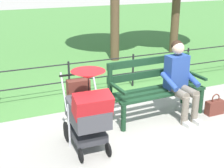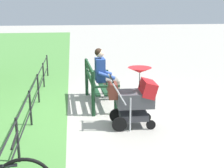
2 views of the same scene
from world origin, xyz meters
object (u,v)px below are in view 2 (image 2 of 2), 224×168
at_px(park_bench, 97,82).
at_px(person_on_bench, 104,73).
at_px(stroller, 135,97).
at_px(handbag, 110,87).

bearing_deg(park_bench, person_on_bench, 146.58).
xyz_separation_m(park_bench, person_on_bench, (-0.34, 0.22, 0.15)).
bearing_deg(stroller, handbag, -175.52).
bearing_deg(person_on_bench, park_bench, -33.42).
xyz_separation_m(stroller, handbag, (-2.35, -0.18, -0.47)).
distance_m(person_on_bench, handbag, 0.85).
height_order(park_bench, handbag, park_bench).
bearing_deg(park_bench, stroller, 23.57).
distance_m(park_bench, handbag, 1.12).
height_order(park_bench, person_on_bench, person_on_bench).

